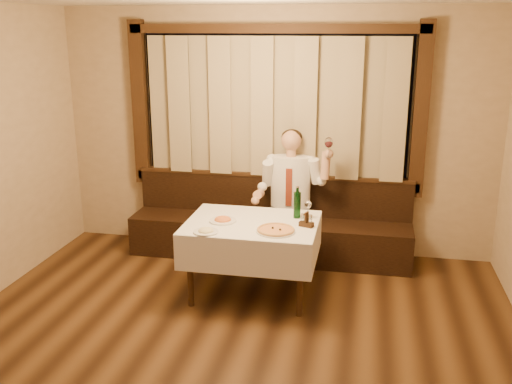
% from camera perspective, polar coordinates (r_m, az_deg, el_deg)
% --- Properties ---
extents(room, '(5.01, 6.01, 2.81)m').
position_cam_1_polar(room, '(4.62, -2.25, 2.79)').
color(room, black).
rests_on(room, ground).
extents(banquette, '(3.20, 0.61, 0.94)m').
position_cam_1_polar(banquette, '(6.61, 1.39, -3.78)').
color(banquette, black).
rests_on(banquette, ground).
extents(dining_table, '(1.27, 0.97, 0.76)m').
position_cam_1_polar(dining_table, '(5.55, -0.40, -4.03)').
color(dining_table, black).
rests_on(dining_table, ground).
extents(pizza, '(0.37, 0.37, 0.04)m').
position_cam_1_polar(pizza, '(5.25, 1.99, -3.83)').
color(pizza, white).
rests_on(pizza, dining_table).
extents(pasta_red, '(0.26, 0.26, 0.09)m').
position_cam_1_polar(pasta_red, '(5.52, -3.35, -2.61)').
color(pasta_red, white).
rests_on(pasta_red, dining_table).
extents(pasta_cream, '(0.23, 0.23, 0.08)m').
position_cam_1_polar(pasta_cream, '(5.24, -5.04, -3.73)').
color(pasta_cream, white).
rests_on(pasta_cream, dining_table).
extents(green_bottle, '(0.07, 0.07, 0.32)m').
position_cam_1_polar(green_bottle, '(5.60, 4.14, -1.25)').
color(green_bottle, '#0D3F14').
rests_on(green_bottle, dining_table).
extents(table_wine_glass, '(0.07, 0.07, 0.19)m').
position_cam_1_polar(table_wine_glass, '(5.59, 5.22, -1.34)').
color(table_wine_glass, white).
rests_on(table_wine_glass, dining_table).
extents(cruet_caddy, '(0.15, 0.10, 0.14)m').
position_cam_1_polar(cruet_caddy, '(5.39, 5.06, -2.95)').
color(cruet_caddy, black).
rests_on(cruet_caddy, dining_table).
extents(seated_man, '(0.84, 0.63, 1.49)m').
position_cam_1_polar(seated_man, '(6.32, 3.44, 0.45)').
color(seated_man, black).
rests_on(seated_man, ground).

